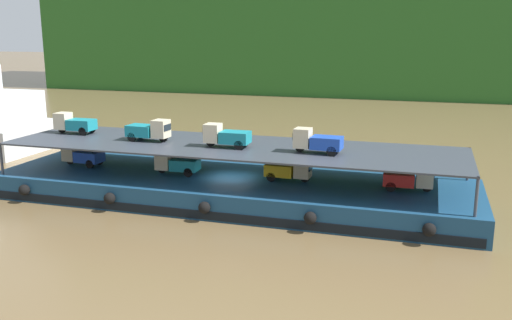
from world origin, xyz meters
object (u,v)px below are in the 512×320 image
object	(u,v)px
mini_truck_lower_fore	(409,179)
mini_truck_upper_bow	(317,141)
mini_truck_lower_aft	(177,163)
mini_truck_upper_mid	(149,130)
mini_truck_lower_stern	(82,155)
cargo_barge	(230,189)
mini_truck_lower_mid	(289,169)
mini_truck_upper_stern	(74,123)
mini_truck_upper_fore	(226,136)

from	to	relation	value
mini_truck_lower_fore	mini_truck_upper_bow	world-z (taller)	mini_truck_upper_bow
mini_truck_lower_aft	mini_truck_upper_mid	world-z (taller)	mini_truck_upper_mid
mini_truck_lower_stern	mini_truck_upper_bow	size ratio (longest dim) A/B	1.00
cargo_barge	mini_truck_lower_mid	world-z (taller)	mini_truck_lower_mid
mini_truck_lower_fore	mini_truck_upper_stern	world-z (taller)	mini_truck_upper_stern
mini_truck_lower_fore	mini_truck_upper_fore	bearing A→B (deg)	-175.34
mini_truck_lower_aft	mini_truck_lower_fore	xyz separation A→B (m)	(14.07, 0.46, 0.00)
mini_truck_lower_mid	mini_truck_lower_stern	bearing A→B (deg)	-179.02
cargo_barge	mini_truck_upper_bow	bearing A→B (deg)	-6.22
mini_truck_lower_stern	mini_truck_lower_mid	bearing A→B (deg)	0.98
mini_truck_lower_stern	mini_truck_upper_bow	world-z (taller)	mini_truck_upper_bow
mini_truck_lower_stern	mini_truck_upper_stern	world-z (taller)	mini_truck_upper_stern
mini_truck_upper_mid	mini_truck_upper_bow	bearing A→B (deg)	-2.29
mini_truck_lower_aft	mini_truck_upper_fore	bearing A→B (deg)	-6.63
mini_truck_lower_stern	mini_truck_upper_fore	size ratio (longest dim) A/B	1.01
mini_truck_lower_mid	cargo_barge	bearing A→B (deg)	-175.00
mini_truck_upper_stern	mini_truck_upper_mid	size ratio (longest dim) A/B	0.99
mini_truck_lower_aft	mini_truck_upper_fore	size ratio (longest dim) A/B	1.01
mini_truck_upper_fore	mini_truck_lower_fore	bearing A→B (deg)	4.66
cargo_barge	mini_truck_upper_fore	size ratio (longest dim) A/B	10.69
mini_truck_upper_mid	mini_truck_upper_stern	bearing A→B (deg)	171.90
mini_truck_upper_stern	mini_truck_upper_fore	size ratio (longest dim) A/B	1.00
mini_truck_upper_stern	mini_truck_upper_fore	xyz separation A→B (m)	(11.36, -1.29, 0.00)
mini_truck_lower_stern	mini_truck_lower_fore	bearing A→B (deg)	0.53
mini_truck_lower_stern	mini_truck_upper_bow	bearing A→B (deg)	-2.41
mini_truck_lower_stern	mini_truck_upper_mid	size ratio (longest dim) A/B	1.00
cargo_barge	mini_truck_upper_stern	bearing A→B (deg)	176.48
cargo_barge	mini_truck_lower_fore	bearing A→B (deg)	1.47
mini_truck_lower_aft	mini_truck_lower_mid	world-z (taller)	same
cargo_barge	mini_truck_upper_mid	world-z (taller)	mini_truck_upper_mid
mini_truck_upper_mid	mini_truck_upper_bow	world-z (taller)	same
mini_truck_lower_aft	mini_truck_lower_fore	size ratio (longest dim) A/B	1.00
cargo_barge	mini_truck_lower_stern	size ratio (longest dim) A/B	10.60
mini_truck_lower_mid	mini_truck_lower_fore	bearing A→B (deg)	-0.38
mini_truck_upper_bow	mini_truck_lower_aft	bearing A→B (deg)	177.40
mini_truck_upper_fore	mini_truck_lower_aft	bearing A→B (deg)	173.37
mini_truck_lower_stern	mini_truck_upper_bow	distance (m)	16.10
mini_truck_upper_stern	mini_truck_upper_mid	bearing A→B (deg)	-8.10
mini_truck_lower_aft	mini_truck_upper_stern	xyz separation A→B (m)	(-7.88, 0.89, 2.00)
mini_truck_upper_mid	mini_truck_lower_mid	bearing A→B (deg)	3.08
mini_truck_lower_aft	mini_truck_upper_mid	xyz separation A→B (m)	(-1.82, 0.02, 2.00)
cargo_barge	mini_truck_lower_stern	xyz separation A→B (m)	(-10.51, 0.08, 1.44)
mini_truck_upper_mid	mini_truck_upper_fore	world-z (taller)	same
mini_truck_lower_aft	mini_truck_upper_bow	world-z (taller)	mini_truck_upper_bow
mini_truck_upper_fore	mini_truck_upper_mid	bearing A→B (deg)	175.38
mini_truck_upper_fore	cargo_barge	bearing A→B (deg)	88.06
mini_truck_upper_fore	mini_truck_lower_mid	bearing A→B (deg)	13.98
mini_truck_upper_mid	mini_truck_lower_aft	bearing A→B (deg)	-0.76
mini_truck_lower_mid	mini_truck_upper_mid	distance (m)	9.18
mini_truck_upper_fore	mini_truck_upper_bow	world-z (taller)	same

